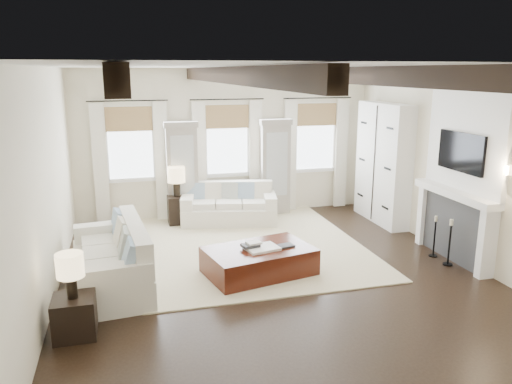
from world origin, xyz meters
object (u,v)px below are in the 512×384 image
object	(u,v)px
side_table_front	(75,316)
side_table_back	(178,210)
ottoman	(259,261)
sofa_back	(229,207)
sofa_left	(115,261)

from	to	relation	value
side_table_front	side_table_back	xyz separation A→B (m)	(1.71, 4.24, 0.05)
side_table_back	ottoman	bearing A→B (deg)	-72.54
sofa_back	side_table_front	world-z (taller)	sofa_back
sofa_back	side_table_back	distance (m)	1.08
sofa_back	sofa_left	xyz separation A→B (m)	(-2.31, -2.70, 0.04)
side_table_back	side_table_front	bearing A→B (deg)	-111.96
sofa_back	side_table_back	bearing A→B (deg)	172.28
ottoman	side_table_back	world-z (taller)	side_table_back
sofa_left	side_table_back	world-z (taller)	sofa_left
sofa_back	sofa_left	world-z (taller)	sofa_left
sofa_back	ottoman	world-z (taller)	sofa_back
sofa_left	side_table_front	world-z (taller)	sofa_left
sofa_back	side_table_front	bearing A→B (deg)	-124.14
sofa_back	sofa_left	size ratio (longest dim) A/B	0.92
sofa_back	side_table_front	xyz separation A→B (m)	(-2.78, -4.09, -0.09)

